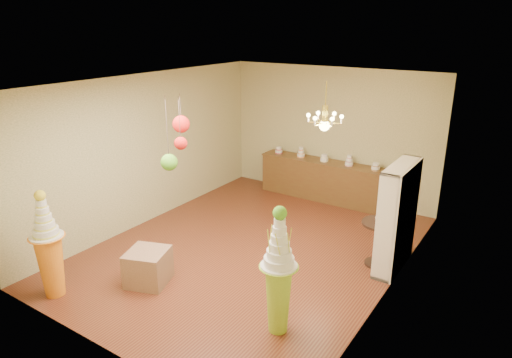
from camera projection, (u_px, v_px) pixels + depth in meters
The scene contains 17 objects.
floor at pixel (252, 249), 8.32m from camera, with size 6.50×6.50×0.00m, color #592918.
ceiling at pixel (251, 82), 7.34m from camera, with size 6.50×6.50×0.00m, color white.
wall_back at pixel (331, 134), 10.39m from camera, with size 5.00×0.04×3.00m, color tan.
wall_front at pixel (94, 243), 5.26m from camera, with size 5.00×0.04×3.00m, color tan.
wall_left at pixel (148, 149), 9.13m from camera, with size 0.04×6.50×3.00m, color tan.
wall_right at pixel (396, 200), 6.53m from camera, with size 0.04×6.50×3.00m, color tan.
pedestal_green at pixel (279, 283), 5.90m from camera, with size 0.55×0.55×1.80m.
pedestal_orange at pixel (50, 256), 6.73m from camera, with size 0.54×0.54×1.69m.
burlap_riser at pixel (148, 267), 7.16m from camera, with size 0.60×0.60×0.55m, color #8A664B.
sideboard at pixel (323, 179), 10.51m from camera, with size 3.04×0.54×1.16m.
shelving_unit at pixel (397, 217), 7.44m from camera, with size 0.33×1.20×1.80m.
round_table at pixel (379, 237), 7.62m from camera, with size 0.76×0.76×0.79m.
vase at pixel (381, 217), 7.49m from camera, with size 0.19×0.19×0.19m, color beige.
pom_red_left at pixel (181, 124), 6.34m from camera, with size 0.24×0.24×0.55m.
pom_green_mid at pixel (169, 162), 6.33m from camera, with size 0.24×0.24×1.04m.
pom_red_right at pixel (181, 143), 6.21m from camera, with size 0.18×0.18×0.73m.
chandelier at pixel (325, 123), 7.72m from camera, with size 0.82×0.82×0.85m.
Camera 1 is at (4.16, -6.17, 3.93)m, focal length 32.00 mm.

